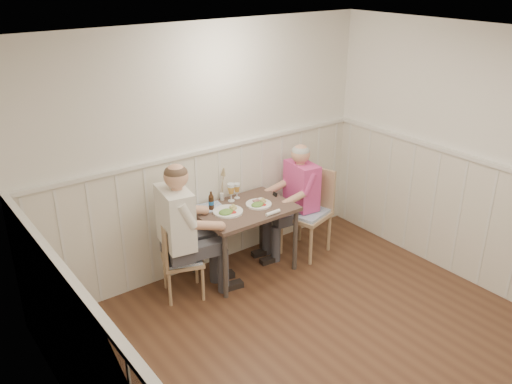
% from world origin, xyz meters
% --- Properties ---
extents(ground_plane, '(4.50, 4.50, 0.00)m').
position_xyz_m(ground_plane, '(0.00, 0.00, 0.00)').
color(ground_plane, '#4A2C1D').
extents(room_shell, '(4.04, 4.54, 2.60)m').
position_xyz_m(room_shell, '(0.00, 0.00, 1.52)').
color(room_shell, white).
rests_on(room_shell, ground).
extents(wainscot, '(4.00, 4.49, 1.34)m').
position_xyz_m(wainscot, '(0.00, 0.69, 0.69)').
color(wainscot, silver).
rests_on(wainscot, ground).
extents(dining_table, '(1.00, 0.70, 0.75)m').
position_xyz_m(dining_table, '(0.20, 1.84, 0.65)').
color(dining_table, '#4B382D').
rests_on(dining_table, ground).
extents(chair_right, '(0.57, 0.57, 0.98)m').
position_xyz_m(chair_right, '(1.05, 1.78, 0.53)').
color(chair_right, tan).
rests_on(chair_right, ground).
extents(chair_left, '(0.49, 0.49, 0.81)m').
position_xyz_m(chair_left, '(-0.61, 1.86, 0.44)').
color(chair_left, tan).
rests_on(chair_left, ground).
extents(man_in_pink, '(0.64, 0.44, 1.31)m').
position_xyz_m(man_in_pink, '(0.95, 1.86, 0.55)').
color(man_in_pink, '#3F3F47').
rests_on(man_in_pink, ground).
extents(diner_cream, '(0.72, 0.50, 1.44)m').
position_xyz_m(diner_cream, '(-0.57, 1.81, 0.60)').
color(diner_cream, '#3F3F47').
rests_on(diner_cream, ground).
extents(plate_man, '(0.27, 0.27, 0.07)m').
position_xyz_m(plate_man, '(0.35, 1.81, 0.77)').
color(plate_man, white).
rests_on(plate_man, dining_table).
extents(plate_diner, '(0.31, 0.31, 0.08)m').
position_xyz_m(plate_diner, '(-0.02, 1.84, 0.77)').
color(plate_diner, white).
rests_on(plate_diner, dining_table).
extents(beer_glass_a, '(0.07, 0.07, 0.17)m').
position_xyz_m(beer_glass_a, '(0.28, 2.09, 0.86)').
color(beer_glass_a, silver).
rests_on(beer_glass_a, dining_table).
extents(beer_glass_b, '(0.08, 0.08, 0.20)m').
position_xyz_m(beer_glass_b, '(0.19, 2.07, 0.88)').
color(beer_glass_b, silver).
rests_on(beer_glass_b, dining_table).
extents(beer_bottle, '(0.06, 0.06, 0.20)m').
position_xyz_m(beer_bottle, '(-0.10, 2.01, 0.84)').
color(beer_bottle, black).
rests_on(beer_bottle, dining_table).
extents(rolled_napkin, '(0.17, 0.04, 0.04)m').
position_xyz_m(rolled_napkin, '(0.34, 1.54, 0.77)').
color(rolled_napkin, white).
rests_on(rolled_napkin, dining_table).
extents(grass_vase, '(0.04, 0.04, 0.38)m').
position_xyz_m(grass_vase, '(0.12, 2.15, 0.92)').
color(grass_vase, silver).
rests_on(grass_vase, dining_table).
extents(gingham_mat, '(0.33, 0.29, 0.01)m').
position_xyz_m(gingham_mat, '(-0.10, 2.07, 0.75)').
color(gingham_mat, '#4F71A8').
rests_on(gingham_mat, dining_table).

